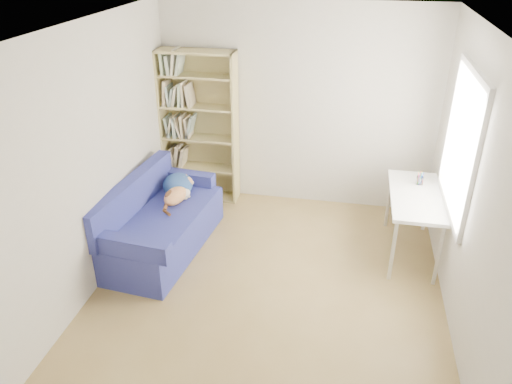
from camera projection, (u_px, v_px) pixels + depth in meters
ground at (269, 287)px, 5.18m from camera, size 4.00×4.00×0.00m
room_shell at (283, 139)px, 4.44m from camera, size 3.54×4.04×2.62m
sofa at (160, 222)px, 5.70m from camera, size 1.00×1.82×0.86m
bookshelf at (200, 134)px, 6.56m from camera, size 1.00×0.31×2.00m
desk at (416, 201)px, 5.44m from camera, size 0.55×1.21×0.75m
pen_cup at (420, 179)px, 5.61m from camera, size 0.08×0.08×0.15m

